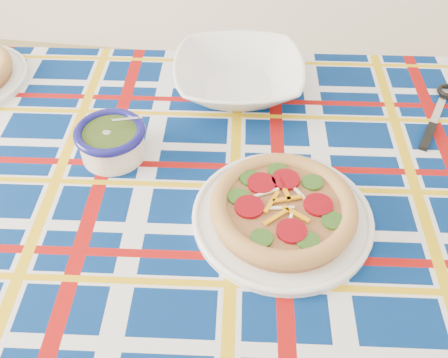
% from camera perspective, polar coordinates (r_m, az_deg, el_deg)
% --- Properties ---
extents(dining_table, '(1.86, 1.27, 0.83)m').
position_cam_1_polar(dining_table, '(1.04, -4.05, -6.26)').
color(dining_table, brown).
rests_on(dining_table, floor).
extents(tablecloth, '(1.90, 1.30, 0.12)m').
position_cam_1_polar(tablecloth, '(1.01, -4.13, -5.31)').
color(tablecloth, navy).
rests_on(tablecloth, dining_table).
extents(main_focaccia_plate, '(0.35, 0.35, 0.07)m').
position_cam_1_polar(main_focaccia_plate, '(0.93, 6.80, -3.31)').
color(main_focaccia_plate, '#965D35').
rests_on(main_focaccia_plate, tablecloth).
extents(pesto_bowl, '(0.16, 0.16, 0.09)m').
position_cam_1_polar(pesto_bowl, '(1.07, -12.78, 4.46)').
color(pesto_bowl, '#22360E').
rests_on(pesto_bowl, tablecloth).
extents(serving_bowl, '(0.36, 0.36, 0.08)m').
position_cam_1_polar(serving_bowl, '(1.23, 1.69, 11.64)').
color(serving_bowl, white).
rests_on(serving_bowl, tablecloth).
extents(table_knife, '(0.11, 0.23, 0.01)m').
position_cam_1_polar(table_knife, '(1.28, 23.28, 7.21)').
color(table_knife, silver).
rests_on(table_knife, tablecloth).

